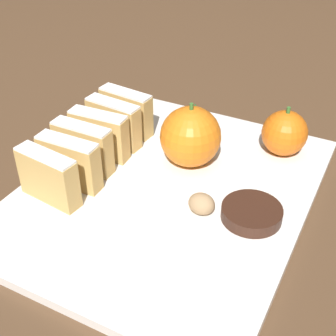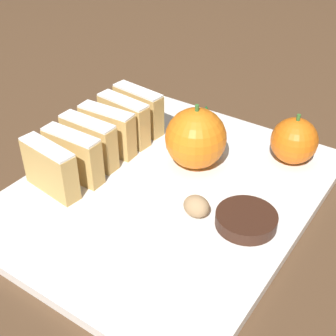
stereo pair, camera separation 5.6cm
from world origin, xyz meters
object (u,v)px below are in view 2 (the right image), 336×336
orange_far (294,141)px  chocolate_cookie (246,220)px  orange_near (197,139)px  walnut (197,206)px

orange_far → chocolate_cookie: orange_far is taller
orange_near → orange_far: (0.10, 0.08, -0.01)m
orange_near → chocolate_cookie: 0.13m
orange_near → walnut: (0.05, -0.09, -0.03)m
orange_near → chocolate_cookie: size_ratio=1.26×
walnut → chocolate_cookie: size_ratio=0.45×
orange_near → chocolate_cookie: orange_near is taller
orange_near → orange_far: bearing=38.5°
chocolate_cookie → walnut: bearing=-162.5°
walnut → chocolate_cookie: 0.06m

